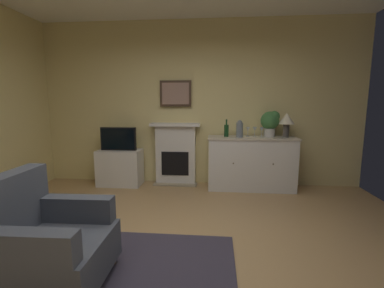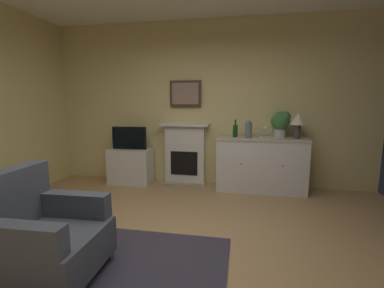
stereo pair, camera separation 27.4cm
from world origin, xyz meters
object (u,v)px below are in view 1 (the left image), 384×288
at_px(fireplace_unit, 176,154).
at_px(tv_set, 118,139).
at_px(wine_glass_right, 262,130).
at_px(armchair, 45,243).
at_px(framed_picture, 176,94).
at_px(tv_cabinet, 120,167).
at_px(vase_decorative, 240,129).
at_px(wine_bottle, 226,130).
at_px(wine_glass_center, 255,130).
at_px(table_lamp, 287,120).
at_px(sideboard_cabinet, 251,163).
at_px(potted_plant_small, 270,121).
at_px(wine_glass_left, 248,130).

bearing_deg(fireplace_unit, tv_set, -169.23).
distance_m(wine_glass_right, armchair, 3.40).
relative_size(framed_picture, tv_cabinet, 0.73).
bearing_deg(armchair, vase_decorative, 57.19).
bearing_deg(framed_picture, wine_bottle, -13.67).
bearing_deg(fireplace_unit, armchair, -101.65).
bearing_deg(wine_glass_center, table_lamp, -0.44).
xyz_separation_m(vase_decorative, tv_set, (-2.07, 0.04, -0.20)).
distance_m(sideboard_cabinet, wine_glass_center, 0.57).
xyz_separation_m(table_lamp, tv_cabinet, (-2.83, 0.02, -0.85)).
distance_m(table_lamp, wine_bottle, 0.98).
relative_size(sideboard_cabinet, table_lamp, 3.64).
bearing_deg(tv_set, framed_picture, 13.31).
bearing_deg(tv_set, sideboard_cabinet, 0.21).
xyz_separation_m(sideboard_cabinet, wine_glass_right, (0.15, -0.02, 0.57)).
distance_m(table_lamp, potted_plant_small, 0.25).
xyz_separation_m(tv_set, potted_plant_small, (2.58, 0.05, 0.32)).
height_order(framed_picture, armchair, framed_picture).
xyz_separation_m(wine_bottle, armchair, (-1.47, -2.67, -0.62)).
xyz_separation_m(sideboard_cabinet, armchair, (-1.90, -2.66, -0.06)).
relative_size(framed_picture, wine_glass_right, 3.33).
bearing_deg(wine_glass_center, vase_decorative, -167.95).
bearing_deg(wine_glass_right, table_lamp, 3.60).
xyz_separation_m(wine_glass_center, tv_cabinet, (-2.33, 0.01, -0.70)).
xyz_separation_m(wine_bottle, wine_glass_left, (0.36, 0.01, 0.01)).
relative_size(fireplace_unit, wine_bottle, 3.79).
xyz_separation_m(sideboard_cabinet, table_lamp, (0.54, 0.00, 0.72)).
bearing_deg(wine_glass_center, sideboard_cabinet, -174.29).
relative_size(wine_bottle, wine_glass_left, 1.76).
xyz_separation_m(sideboard_cabinet, wine_bottle, (-0.43, 0.01, 0.55)).
xyz_separation_m(wine_glass_left, wine_glass_center, (0.11, -0.01, 0.00)).
bearing_deg(wine_glass_right, wine_bottle, 176.84).
bearing_deg(framed_picture, potted_plant_small, -6.29).
height_order(wine_glass_right, tv_set, wine_glass_right).
height_order(fireplace_unit, tv_cabinet, fireplace_unit).
distance_m(fireplace_unit, tv_set, 1.03).
distance_m(wine_bottle, tv_cabinet, 1.98).
xyz_separation_m(table_lamp, wine_glass_center, (-0.50, 0.00, -0.16)).
height_order(sideboard_cabinet, vase_decorative, vase_decorative).
xyz_separation_m(potted_plant_small, armchair, (-2.19, -2.71, -0.76)).
distance_m(wine_glass_left, armchair, 3.30).
xyz_separation_m(wine_glass_right, armchair, (-2.05, -2.64, -0.63)).
bearing_deg(potted_plant_small, table_lamp, -10.40).
bearing_deg(wine_glass_center, wine_glass_left, 175.52).
bearing_deg(framed_picture, wine_glass_right, -9.60).
xyz_separation_m(fireplace_unit, tv_cabinet, (-0.98, -0.16, -0.23)).
bearing_deg(wine_glass_center, tv_set, -179.70).
distance_m(framed_picture, table_lamp, 1.92).
bearing_deg(framed_picture, vase_decorative, -13.93).
relative_size(table_lamp, vase_decorative, 1.42).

